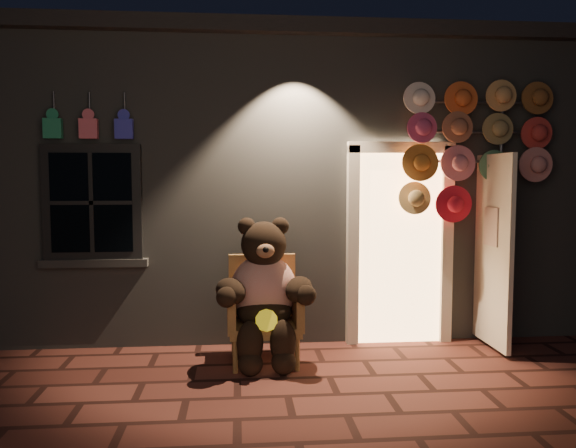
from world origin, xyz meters
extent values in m
plane|color=brown|center=(0.00, 0.00, 0.00)|extent=(60.00, 60.00, 0.00)
cube|color=slate|center=(0.00, 4.00, 1.65)|extent=(7.00, 5.00, 3.30)
cube|color=black|center=(0.00, 4.00, 3.38)|extent=(7.30, 5.30, 0.16)
cube|color=black|center=(-1.90, 1.46, 1.55)|extent=(1.00, 0.10, 1.20)
cube|color=black|center=(-1.90, 1.43, 1.55)|extent=(0.82, 0.06, 1.02)
cube|color=slate|center=(-1.90, 1.46, 0.92)|extent=(1.10, 0.14, 0.08)
cube|color=#FFBC72|center=(1.35, 1.48, 1.05)|extent=(0.92, 0.10, 2.10)
cube|color=beige|center=(0.83, 1.44, 1.05)|extent=(0.12, 0.12, 2.20)
cube|color=beige|center=(1.87, 1.44, 1.05)|extent=(0.12, 0.12, 2.20)
cube|color=beige|center=(1.35, 1.44, 2.13)|extent=(1.16, 0.12, 0.12)
cube|color=beige|center=(2.25, 1.10, 1.05)|extent=(0.05, 0.80, 2.00)
cube|color=#228056|center=(-2.25, 1.38, 2.30)|extent=(0.18, 0.07, 0.20)
cylinder|color=#59595E|center=(-2.25, 1.44, 2.55)|extent=(0.02, 0.02, 0.25)
cube|color=#DE5B69|center=(-1.90, 1.38, 2.30)|extent=(0.18, 0.07, 0.20)
cylinder|color=#59595E|center=(-1.90, 1.44, 2.55)|extent=(0.02, 0.02, 0.25)
cube|color=#3132AD|center=(-1.55, 1.38, 2.30)|extent=(0.18, 0.07, 0.20)
cylinder|color=#59595E|center=(-1.55, 1.44, 2.55)|extent=(0.02, 0.02, 0.25)
cube|color=olive|center=(-0.16, 0.87, 0.36)|extent=(0.69, 0.64, 0.10)
cube|color=olive|center=(-0.16, 1.16, 0.69)|extent=(0.68, 0.10, 0.67)
cube|color=olive|center=(-0.47, 0.84, 0.55)|extent=(0.09, 0.58, 0.39)
cube|color=olive|center=(0.16, 0.86, 0.55)|extent=(0.09, 0.58, 0.39)
cylinder|color=olive|center=(-0.44, 0.59, 0.15)|extent=(0.05, 0.05, 0.31)
cylinder|color=olive|center=(0.14, 0.61, 0.15)|extent=(0.05, 0.05, 0.31)
cylinder|color=olive|center=(-0.45, 1.13, 0.15)|extent=(0.05, 0.05, 0.31)
cylinder|color=olive|center=(0.13, 1.15, 0.15)|extent=(0.05, 0.05, 0.31)
ellipsoid|color=red|center=(-0.16, 0.92, 0.72)|extent=(0.66, 0.54, 0.68)
ellipsoid|color=black|center=(-0.16, 0.84, 0.52)|extent=(0.55, 0.47, 0.32)
sphere|color=black|center=(-0.16, 0.87, 1.17)|extent=(0.45, 0.45, 0.44)
sphere|color=black|center=(-0.32, 0.89, 1.34)|extent=(0.17, 0.17, 0.17)
sphere|color=black|center=(0.00, 0.90, 1.34)|extent=(0.17, 0.17, 0.17)
ellipsoid|color=#936443|center=(-0.15, 0.67, 1.13)|extent=(0.17, 0.12, 0.14)
ellipsoid|color=black|center=(-0.48, 0.70, 0.75)|extent=(0.39, 0.51, 0.25)
ellipsoid|color=black|center=(0.17, 0.72, 0.75)|extent=(0.38, 0.50, 0.25)
ellipsoid|color=black|center=(-0.30, 0.55, 0.29)|extent=(0.25, 0.25, 0.42)
ellipsoid|color=black|center=(0.00, 0.56, 0.29)|extent=(0.25, 0.25, 0.42)
sphere|color=black|center=(-0.30, 0.49, 0.12)|extent=(0.23, 0.23, 0.23)
sphere|color=black|center=(0.01, 0.50, 0.12)|extent=(0.23, 0.23, 0.23)
cylinder|color=yellow|center=(-0.15, 0.56, 0.50)|extent=(0.21, 0.09, 0.20)
cylinder|color=#59595E|center=(2.44, 1.38, 1.41)|extent=(0.04, 0.04, 2.81)
cylinder|color=#59595E|center=(2.12, 1.36, 2.61)|extent=(1.25, 0.03, 0.03)
cylinder|color=#59595E|center=(2.12, 1.36, 2.29)|extent=(1.25, 0.03, 0.03)
cylinder|color=#59595E|center=(2.12, 1.36, 1.98)|extent=(1.25, 0.03, 0.03)
cylinder|color=#F7DECE|center=(1.50, 1.30, 2.66)|extent=(0.35, 0.11, 0.36)
cylinder|color=#E65C27|center=(1.92, 1.27, 2.66)|extent=(0.35, 0.11, 0.36)
cylinder|color=tan|center=(2.33, 1.24, 2.66)|extent=(0.35, 0.11, 0.36)
cylinder|color=brown|center=(2.75, 1.30, 2.66)|extent=(0.35, 0.11, 0.36)
cylinder|color=#CB4373|center=(1.50, 1.27, 2.29)|extent=(0.35, 0.11, 0.36)
cylinder|color=#A45F44|center=(1.92, 1.24, 2.29)|extent=(0.35, 0.11, 0.36)
cylinder|color=#978150|center=(2.33, 1.30, 2.29)|extent=(0.35, 0.11, 0.36)
cylinder|color=red|center=(2.75, 1.27, 2.29)|extent=(0.35, 0.11, 0.36)
cylinder|color=orange|center=(1.50, 1.24, 1.93)|extent=(0.35, 0.11, 0.36)
cylinder|color=#D47588|center=(1.92, 1.30, 1.93)|extent=(0.35, 0.11, 0.36)
cylinder|color=#578F5F|center=(2.33, 1.27, 1.93)|extent=(0.35, 0.11, 0.36)
cylinder|color=#E18883|center=(2.75, 1.24, 1.93)|extent=(0.35, 0.11, 0.36)
cylinder|color=tan|center=(1.50, 1.30, 1.56)|extent=(0.35, 0.11, 0.36)
cylinder|color=red|center=(1.92, 1.27, 1.56)|extent=(0.35, 0.11, 0.36)
camera|label=1|loc=(-0.40, -4.49, 1.80)|focal=35.00mm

